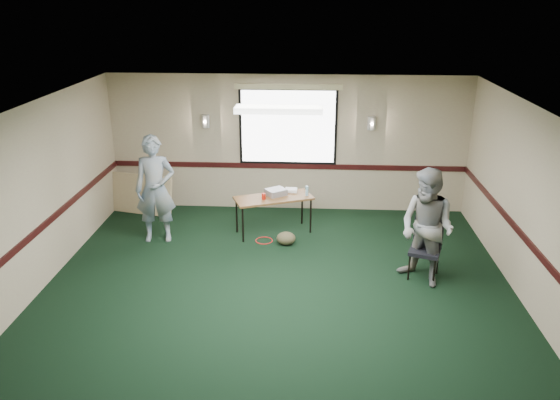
# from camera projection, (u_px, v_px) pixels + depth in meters

# --- Properties ---
(ground) EXTENTS (8.00, 8.00, 0.00)m
(ground) POSITION_uv_depth(u_px,v_px,m) (274.00, 316.00, 7.45)
(ground) COLOR black
(ground) RESTS_ON ground
(room_shell) EXTENTS (8.00, 8.02, 8.00)m
(room_shell) POSITION_uv_depth(u_px,v_px,m) (283.00, 160.00, 8.87)
(room_shell) COLOR tan
(room_shell) RESTS_ON ground
(folding_table) EXTENTS (1.49, 1.03, 0.69)m
(folding_table) POSITION_uv_depth(u_px,v_px,m) (274.00, 200.00, 9.81)
(folding_table) COLOR #522D17
(folding_table) RESTS_ON ground
(projector) EXTENTS (0.43, 0.42, 0.11)m
(projector) POSITION_uv_depth(u_px,v_px,m) (276.00, 192.00, 9.88)
(projector) COLOR gray
(projector) RESTS_ON folding_table
(game_console) EXTENTS (0.23, 0.18, 0.06)m
(game_console) POSITION_uv_depth(u_px,v_px,m) (291.00, 190.00, 10.06)
(game_console) COLOR white
(game_console) RESTS_ON folding_table
(red_cup) EXTENTS (0.07, 0.07, 0.11)m
(red_cup) POSITION_uv_depth(u_px,v_px,m) (264.00, 196.00, 9.68)
(red_cup) COLOR #B41A0C
(red_cup) RESTS_ON folding_table
(water_bottle) EXTENTS (0.05, 0.05, 0.18)m
(water_bottle) POSITION_uv_depth(u_px,v_px,m) (307.00, 191.00, 9.84)
(water_bottle) COLOR #7DB4CE
(water_bottle) RESTS_ON folding_table
(duffel_bag) EXTENTS (0.40, 0.36, 0.24)m
(duffel_bag) POSITION_uv_depth(u_px,v_px,m) (286.00, 238.00, 9.52)
(duffel_bag) COLOR #4B422B
(duffel_bag) RESTS_ON ground
(cable_coil) EXTENTS (0.35, 0.35, 0.02)m
(cable_coil) POSITION_uv_depth(u_px,v_px,m) (264.00, 241.00, 9.69)
(cable_coil) COLOR red
(cable_coil) RESTS_ON ground
(folded_table) EXTENTS (1.54, 0.58, 0.79)m
(folded_table) POSITION_uv_depth(u_px,v_px,m) (136.00, 194.00, 10.83)
(folded_table) COLOR tan
(folded_table) RESTS_ON ground
(conference_chair) EXTENTS (0.57, 0.58, 0.91)m
(conference_chair) POSITION_uv_depth(u_px,v_px,m) (426.00, 243.00, 8.37)
(conference_chair) COLOR black
(conference_chair) RESTS_ON ground
(person_left) EXTENTS (0.75, 0.54, 1.90)m
(person_left) POSITION_uv_depth(u_px,v_px,m) (155.00, 189.00, 9.42)
(person_left) COLOR #436695
(person_left) RESTS_ON ground
(person_right) EXTENTS (1.09, 1.10, 1.79)m
(person_right) POSITION_uv_depth(u_px,v_px,m) (427.00, 228.00, 8.02)
(person_right) COLOR slate
(person_right) RESTS_ON ground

